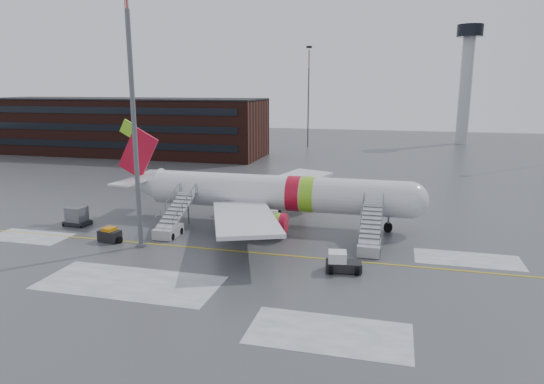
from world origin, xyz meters
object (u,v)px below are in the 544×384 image
(airliner, at_px, (268,193))
(baggage_tractor, at_px, (110,236))
(airstair_fwd, at_px, (370,239))
(uld_container, at_px, (77,217))
(light_mast_near, at_px, (132,98))
(pushback_tug, at_px, (341,263))
(airstair_aft, at_px, (171,224))

(airliner, distance_m, baggage_tractor, 16.99)
(airstair_fwd, relative_size, uld_container, 2.93)
(airstair_fwd, xyz_separation_m, baggage_tractor, (-24.76, -3.62, -0.47))
(uld_container, xyz_separation_m, baggage_tractor, (6.62, -4.12, -0.37))
(airstair_fwd, xyz_separation_m, light_mast_near, (-20.98, -4.30, 12.79))
(airstair_fwd, height_order, pushback_tug, airstair_fwd)
(airliner, height_order, airstair_fwd, airliner)
(airstair_aft, distance_m, uld_container, 11.46)
(light_mast_near, bearing_deg, airliner, 48.58)
(airstair_fwd, bearing_deg, light_mast_near, -168.42)
(airstair_fwd, relative_size, airstair_aft, 1.00)
(airstair_aft, bearing_deg, baggage_tractor, -143.17)
(uld_container, relative_size, baggage_tractor, 0.93)
(airstair_fwd, bearing_deg, pushback_tug, -108.57)
(airstair_aft, relative_size, light_mast_near, 0.29)
(pushback_tug, height_order, baggage_tractor, pushback_tug)
(airstair_fwd, height_order, baggage_tractor, airstair_fwd)
(pushback_tug, bearing_deg, airstair_fwd, 71.43)
(airliner, distance_m, airstair_fwd, 13.37)
(baggage_tractor, bearing_deg, uld_container, 148.08)
(pushback_tug, xyz_separation_m, baggage_tractor, (-22.80, 2.21, -0.14))
(airliner, bearing_deg, airstair_fwd, -29.77)
(airstair_aft, height_order, baggage_tractor, airstair_aft)
(airliner, bearing_deg, baggage_tractor, -142.72)
(airliner, height_order, pushback_tug, airliner)
(baggage_tractor, distance_m, light_mast_near, 13.80)
(pushback_tug, relative_size, uld_container, 1.18)
(baggage_tractor, bearing_deg, pushback_tug, -5.53)
(airstair_fwd, distance_m, baggage_tractor, 25.03)
(airstair_aft, distance_m, baggage_tractor, 6.05)
(pushback_tug, distance_m, light_mast_near, 23.16)
(airliner, height_order, airstair_aft, airliner)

